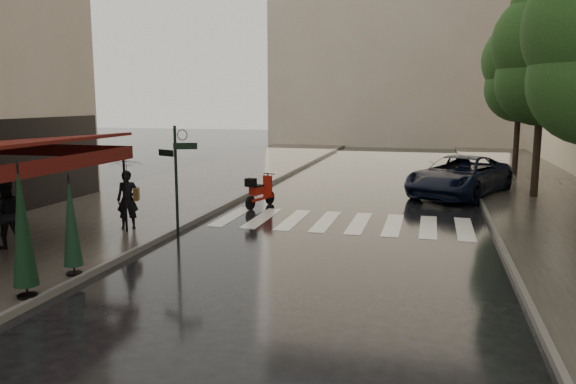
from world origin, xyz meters
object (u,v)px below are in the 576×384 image
at_px(scooter, 259,192).
at_px(parasol_back, 71,222).
at_px(parked_car, 459,176).
at_px(pedestrian_terrace, 6,214).
at_px(pedestrian_with_umbrella, 127,172).
at_px(parasol_front, 22,226).

height_order(scooter, parasol_back, parasol_back).
height_order(parked_car, parasol_back, parasol_back).
bearing_deg(scooter, pedestrian_terrace, -103.99).
relative_size(parked_car, parasol_back, 2.71).
relative_size(pedestrian_terrace, parked_car, 0.30).
bearing_deg(scooter, parked_car, 47.76).
bearing_deg(pedestrian_terrace, scooter, -162.29).
xyz_separation_m(pedestrian_with_umbrella, parasol_back, (1.15, -4.22, -0.49)).
bearing_deg(pedestrian_terrace, parasol_back, 110.93).
bearing_deg(parked_car, pedestrian_terrace, -110.05).
bearing_deg(parasol_back, parasol_front, -90.00).
xyz_separation_m(parked_car, parasol_front, (-8.37, -14.61, 0.69)).
relative_size(scooter, parked_car, 0.30).
bearing_deg(pedestrian_with_umbrella, parasol_back, -94.89).
relative_size(pedestrian_with_umbrella, scooter, 1.44).
xyz_separation_m(scooter, parasol_front, (-1.35, -10.33, 0.96)).
height_order(parked_car, parasol_front, parasol_front).
distance_m(pedestrian_terrace, parasol_front, 4.22).
distance_m(parasol_front, parasol_back, 1.46).
bearing_deg(parasol_back, pedestrian_with_umbrella, 105.18).
height_order(pedestrian_with_umbrella, pedestrian_terrace, pedestrian_with_umbrella).
bearing_deg(parasol_back, parked_car, 57.56).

